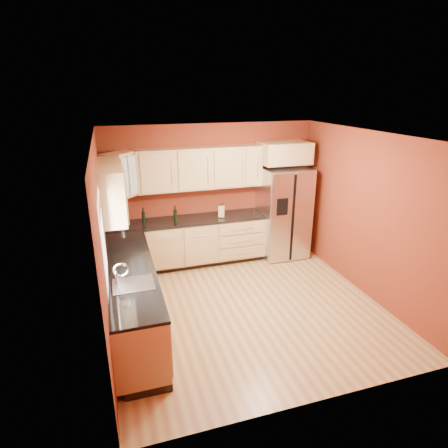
{
  "coord_description": "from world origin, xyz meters",
  "views": [
    {
      "loc": [
        -1.83,
        -4.71,
        3.19
      ],
      "look_at": [
        -0.09,
        0.9,
        1.05
      ],
      "focal_mm": 30.0,
      "sensor_mm": 36.0,
      "label": 1
    }
  ],
  "objects_px": {
    "soap_dispenser": "(223,212)",
    "refrigerator": "(283,212)",
    "canister_left": "(121,221)",
    "wine_bottle_a": "(143,215)",
    "knife_block": "(221,211)"
  },
  "relations": [
    {
      "from": "soap_dispenser",
      "to": "wine_bottle_a",
      "type": "bearing_deg",
      "value": 178.14
    },
    {
      "from": "canister_left",
      "to": "knife_block",
      "type": "xyz_separation_m",
      "value": [
        1.82,
        -0.04,
        0.01
      ]
    },
    {
      "from": "canister_left",
      "to": "soap_dispenser",
      "type": "xyz_separation_m",
      "value": [
        1.85,
        -0.01,
        -0.01
      ]
    },
    {
      "from": "refrigerator",
      "to": "wine_bottle_a",
      "type": "height_order",
      "value": "refrigerator"
    },
    {
      "from": "knife_block",
      "to": "soap_dispenser",
      "type": "relative_size",
      "value": 1.23
    },
    {
      "from": "wine_bottle_a",
      "to": "refrigerator",
      "type": "bearing_deg",
      "value": -2.1
    },
    {
      "from": "refrigerator",
      "to": "canister_left",
      "type": "bearing_deg",
      "value": 178.86
    },
    {
      "from": "refrigerator",
      "to": "canister_left",
      "type": "distance_m",
      "value": 3.08
    },
    {
      "from": "wine_bottle_a",
      "to": "knife_block",
      "type": "distance_m",
      "value": 1.43
    },
    {
      "from": "soap_dispenser",
      "to": "knife_block",
      "type": "bearing_deg",
      "value": -137.38
    },
    {
      "from": "knife_block",
      "to": "soap_dispenser",
      "type": "xyz_separation_m",
      "value": [
        0.03,
        0.03,
        -0.02
      ]
    },
    {
      "from": "wine_bottle_a",
      "to": "soap_dispenser",
      "type": "bearing_deg",
      "value": -1.86
    },
    {
      "from": "canister_left",
      "to": "wine_bottle_a",
      "type": "xyz_separation_m",
      "value": [
        0.39,
        0.04,
        0.05
      ]
    },
    {
      "from": "refrigerator",
      "to": "wine_bottle_a",
      "type": "distance_m",
      "value": 2.69
    },
    {
      "from": "soap_dispenser",
      "to": "refrigerator",
      "type": "bearing_deg",
      "value": -2.38
    }
  ]
}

